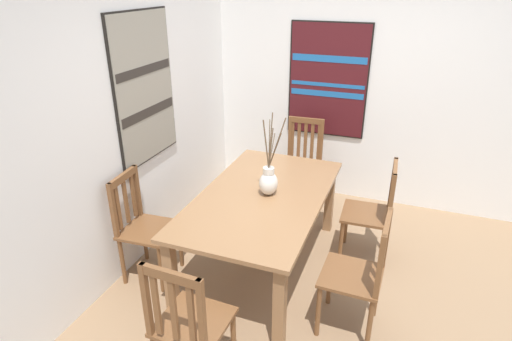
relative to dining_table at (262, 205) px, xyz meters
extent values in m
cube|color=#8E7051|center=(-0.14, -0.69, -0.65)|extent=(6.40, 6.40, 0.03)
cube|color=white|center=(-0.14, 1.17, 0.72)|extent=(6.40, 0.12, 2.70)
cube|color=white|center=(1.72, -0.69, 0.72)|extent=(0.12, 6.40, 2.70)
cube|color=#8E6642|center=(0.00, 0.00, 0.08)|extent=(1.80, 1.01, 0.03)
cube|color=#8E6642|center=(-0.82, -0.42, -0.29)|extent=(0.08, 0.08, 0.70)
cube|color=#8E6642|center=(0.82, -0.42, -0.29)|extent=(0.08, 0.08, 0.70)
cube|color=#8E6642|center=(-0.82, 0.42, -0.29)|extent=(0.08, 0.08, 0.70)
cube|color=#8E6642|center=(0.82, 0.42, -0.29)|extent=(0.08, 0.08, 0.70)
ellipsoid|color=silver|center=(0.03, -0.04, 0.20)|extent=(0.18, 0.16, 0.20)
cylinder|color=silver|center=(0.03, -0.04, 0.31)|extent=(0.09, 0.09, 0.05)
cylinder|color=brown|center=(0.04, -0.01, 0.54)|extent=(0.02, 0.06, 0.40)
cylinder|color=brown|center=(0.08, -0.04, 0.49)|extent=(0.11, 0.01, 0.31)
cylinder|color=brown|center=(0.08, -0.05, 0.47)|extent=(0.11, 0.02, 0.27)
cylinder|color=brown|center=(-0.01, -0.10, 0.51)|extent=(0.08, 0.13, 0.34)
cylinder|color=brown|center=(0.08, -0.04, 0.56)|extent=(0.10, 0.01, 0.44)
cylinder|color=brown|center=(0.07, -0.10, 0.55)|extent=(0.09, 0.12, 0.42)
cylinder|color=brown|center=(0.12, -0.01, 0.52)|extent=(0.17, 0.06, 0.36)
cube|color=brown|center=(-1.24, 0.00, -0.18)|extent=(0.43, 0.43, 0.03)
cylinder|color=brown|center=(-1.05, 0.18, -0.41)|extent=(0.04, 0.04, 0.44)
cylinder|color=brown|center=(-1.06, -0.18, -0.41)|extent=(0.04, 0.04, 0.44)
cube|color=brown|center=(-1.42, 0.19, 0.09)|extent=(0.04, 0.04, 0.51)
cube|color=brown|center=(-1.43, -0.17, 0.09)|extent=(0.04, 0.04, 0.51)
cube|color=brown|center=(-1.43, 0.01, 0.32)|extent=(0.04, 0.38, 0.06)
cube|color=brown|center=(-1.42, 0.12, 0.08)|extent=(0.02, 0.04, 0.42)
cube|color=brown|center=(-1.43, 0.01, 0.08)|extent=(0.02, 0.04, 0.42)
cube|color=brown|center=(-1.43, -0.11, 0.08)|extent=(0.02, 0.04, 0.42)
cube|color=brown|center=(-0.44, 0.85, -0.18)|extent=(0.45, 0.45, 0.03)
cylinder|color=brown|center=(-0.25, 0.68, -0.41)|extent=(0.04, 0.04, 0.44)
cylinder|color=brown|center=(-0.61, 0.66, -0.41)|extent=(0.04, 0.04, 0.44)
cylinder|color=brown|center=(-0.27, 1.04, -0.41)|extent=(0.04, 0.04, 0.44)
cylinder|color=brown|center=(-0.63, 1.02, -0.41)|extent=(0.04, 0.04, 0.44)
cube|color=brown|center=(-0.28, 1.05, 0.08)|extent=(0.04, 0.04, 0.48)
cube|color=brown|center=(-0.63, 1.03, 0.08)|extent=(0.04, 0.04, 0.48)
cube|color=brown|center=(-0.46, 1.04, 0.29)|extent=(0.38, 0.06, 0.06)
cube|color=brown|center=(-0.34, 1.05, 0.06)|extent=(0.04, 0.02, 0.39)
cube|color=brown|center=(-0.46, 1.04, 0.06)|extent=(0.04, 0.02, 0.39)
cube|color=brown|center=(-0.57, 1.03, 0.06)|extent=(0.04, 0.02, 0.39)
cube|color=brown|center=(1.23, -0.01, -0.18)|extent=(0.44, 0.44, 0.03)
cylinder|color=brown|center=(1.06, -0.20, -0.41)|extent=(0.04, 0.04, 0.44)
cylinder|color=brown|center=(1.04, 0.16, -0.41)|extent=(0.04, 0.04, 0.44)
cylinder|color=brown|center=(1.42, -0.18, -0.41)|extent=(0.04, 0.04, 0.44)
cylinder|color=brown|center=(1.40, 0.18, -0.41)|extent=(0.04, 0.04, 0.44)
cube|color=brown|center=(1.43, -0.18, 0.09)|extent=(0.04, 0.04, 0.51)
cube|color=brown|center=(1.41, 0.18, 0.09)|extent=(0.04, 0.04, 0.51)
cube|color=brown|center=(1.42, 0.00, 0.32)|extent=(0.05, 0.38, 0.06)
cube|color=brown|center=(1.43, -0.15, 0.08)|extent=(0.02, 0.04, 0.42)
cube|color=brown|center=(1.42, -0.08, 0.08)|extent=(0.02, 0.04, 0.42)
cube|color=brown|center=(1.42, 0.00, 0.08)|extent=(0.02, 0.04, 0.42)
cube|color=brown|center=(1.41, 0.08, 0.08)|extent=(0.02, 0.04, 0.42)
cube|color=brown|center=(1.41, 0.15, 0.08)|extent=(0.02, 0.04, 0.42)
cube|color=brown|center=(0.47, -0.82, -0.18)|extent=(0.44, 0.44, 0.03)
cylinder|color=brown|center=(0.28, -0.65, -0.41)|extent=(0.04, 0.04, 0.44)
cylinder|color=brown|center=(0.64, -0.63, -0.41)|extent=(0.04, 0.04, 0.44)
cylinder|color=brown|center=(0.30, -1.01, -0.41)|extent=(0.04, 0.04, 0.44)
cylinder|color=brown|center=(0.66, -0.99, -0.41)|extent=(0.04, 0.04, 0.44)
cube|color=brown|center=(0.30, -1.02, 0.08)|extent=(0.04, 0.04, 0.49)
cube|color=brown|center=(0.66, -1.00, 0.08)|extent=(0.04, 0.04, 0.49)
cube|color=brown|center=(0.48, -1.01, 0.29)|extent=(0.38, 0.05, 0.06)
cube|color=brown|center=(0.33, -1.02, 0.06)|extent=(0.04, 0.02, 0.40)
cube|color=brown|center=(0.40, -1.01, 0.06)|extent=(0.04, 0.02, 0.40)
cube|color=brown|center=(0.48, -1.01, 0.06)|extent=(0.04, 0.02, 0.40)
cube|color=brown|center=(0.56, -1.01, 0.06)|extent=(0.04, 0.02, 0.40)
cube|color=brown|center=(0.63, -1.00, 0.06)|extent=(0.04, 0.02, 0.40)
cube|color=brown|center=(-0.45, -0.84, -0.18)|extent=(0.43, 0.43, 0.03)
cylinder|color=brown|center=(-0.62, -0.65, -0.41)|extent=(0.04, 0.04, 0.44)
cylinder|color=brown|center=(-0.26, -0.66, -0.41)|extent=(0.04, 0.04, 0.44)
cylinder|color=brown|center=(-0.63, -1.01, -0.41)|extent=(0.04, 0.04, 0.44)
cylinder|color=brown|center=(-0.27, -1.02, -0.41)|extent=(0.04, 0.04, 0.44)
cube|color=brown|center=(-0.63, -1.02, 0.08)|extent=(0.04, 0.04, 0.48)
cube|color=brown|center=(-0.27, -1.03, 0.08)|extent=(0.04, 0.04, 0.48)
cube|color=brown|center=(-0.45, -1.03, 0.29)|extent=(0.38, 0.04, 0.06)
cube|color=brown|center=(-0.56, -1.02, 0.06)|extent=(0.04, 0.02, 0.39)
cube|color=brown|center=(-0.45, -1.03, 0.06)|extent=(0.04, 0.02, 0.39)
cube|color=brown|center=(-0.34, -1.03, 0.06)|extent=(0.04, 0.02, 0.39)
cube|color=black|center=(0.06, 1.11, 0.89)|extent=(0.82, 0.04, 1.27)
cube|color=gray|center=(0.06, 1.08, 0.89)|extent=(0.79, 0.01, 1.24)
cube|color=#2D2823|center=(0.06, 1.08, 1.05)|extent=(0.76, 0.00, 0.07)
cube|color=#2D2823|center=(0.06, 1.08, 0.68)|extent=(0.76, 0.00, 0.08)
cube|color=black|center=(1.65, -0.16, 0.72)|extent=(0.04, 0.87, 1.24)
cube|color=#471419|center=(1.63, -0.16, 0.72)|extent=(0.01, 0.84, 1.21)
cube|color=#1E60A8|center=(1.63, -0.16, 0.58)|extent=(0.00, 0.81, 0.06)
cube|color=#1E60A8|center=(1.63, -0.16, 0.68)|extent=(0.00, 0.81, 0.04)
cube|color=#1E60A8|center=(1.63, -0.16, 0.96)|extent=(0.00, 0.81, 0.07)
camera|label=1|loc=(-2.96, -1.06, 1.77)|focal=29.79mm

